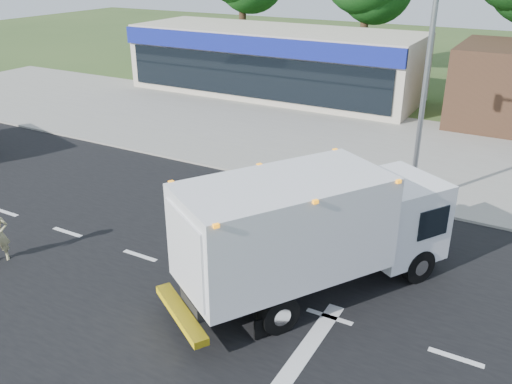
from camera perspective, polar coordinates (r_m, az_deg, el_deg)
ground at (r=14.88m, az=-3.16°, el=-9.64°), size 120.00×120.00×0.00m
road_asphalt at (r=14.88m, az=-3.16°, el=-9.62°), size 60.00×14.00×0.02m
sidewalk at (r=21.41m, az=8.60°, el=1.22°), size 60.00×2.40×0.12m
parking_apron at (r=26.62m, az=13.17°, el=5.30°), size 60.00×9.00×0.02m
lane_markings at (r=13.36m, az=-1.29°, el=-13.94°), size 55.20×7.00×0.01m
ems_box_truck at (r=13.64m, az=5.93°, el=-3.65°), size 5.99×7.65×3.36m
retail_strip_mall at (r=34.75m, az=1.85°, el=13.59°), size 18.00×6.20×4.00m
traffic_signal_pole at (r=18.83m, az=15.68°, el=12.97°), size 3.51×0.25×8.00m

